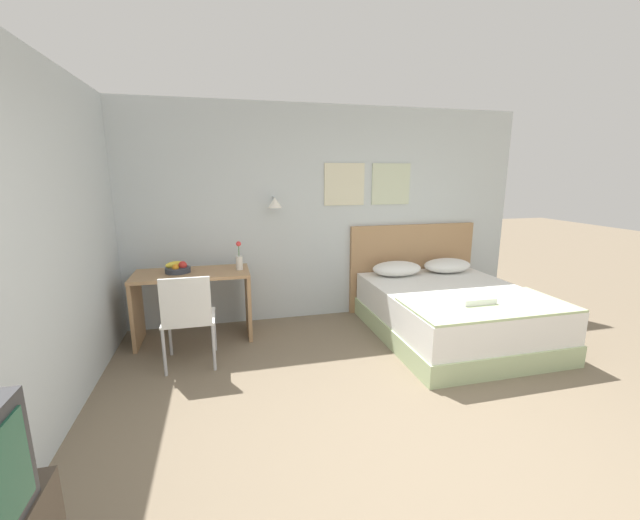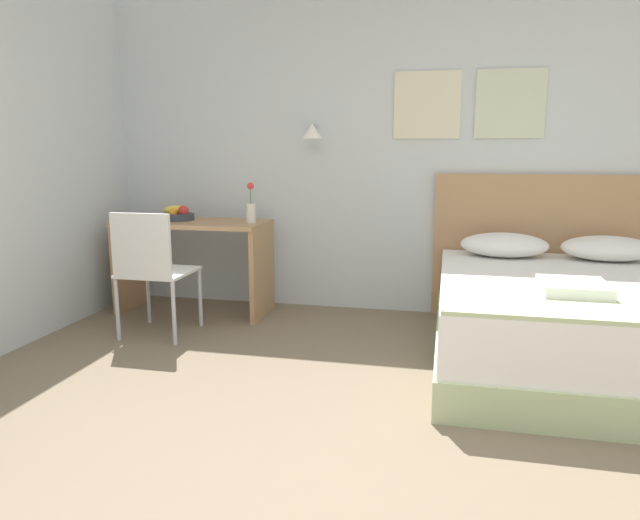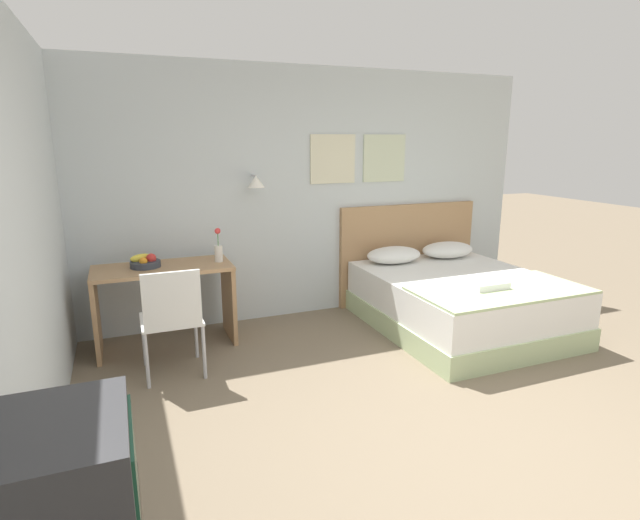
{
  "view_description": "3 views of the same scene",
  "coord_description": "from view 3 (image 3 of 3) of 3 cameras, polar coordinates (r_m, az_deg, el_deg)",
  "views": [
    {
      "loc": [
        -1.16,
        -1.83,
        1.83
      ],
      "look_at": [
        -0.32,
        1.53,
        1.07
      ],
      "focal_mm": 22.0,
      "sensor_mm": 36.0,
      "label": 1
    },
    {
      "loc": [
        0.53,
        -1.8,
        1.35
      ],
      "look_at": [
        -0.19,
        1.47,
        0.7
      ],
      "focal_mm": 32.0,
      "sensor_mm": 36.0,
      "label": 2
    },
    {
      "loc": [
        -1.83,
        -2.1,
        1.91
      ],
      "look_at": [
        -0.26,
        1.81,
        0.89
      ],
      "focal_mm": 28.0,
      "sensor_mm": 36.0,
      "label": 3
    }
  ],
  "objects": [
    {
      "name": "television",
      "position": [
        1.79,
        -27.92,
        -22.23
      ],
      "size": [
        0.44,
        0.49,
        0.43
      ],
      "color": "#2D2D30",
      "rests_on": "tv_stand"
    },
    {
      "name": "desk",
      "position": [
        4.85,
        -17.37,
        -3.36
      ],
      "size": [
        1.23,
        0.58,
        0.77
      ],
      "color": "#A87F56",
      "rests_on": "ground_plane"
    },
    {
      "name": "wall_back",
      "position": [
        5.42,
        -2.08,
        7.52
      ],
      "size": [
        5.45,
        0.31,
        2.65
      ],
      "color": "silver",
      "rests_on": "ground_plane"
    },
    {
      "name": "throw_blanket",
      "position": [
        4.84,
        19.97,
        -3.24
      ],
      "size": [
        1.6,
        0.79,
        0.02
      ],
      "color": "#B2C693",
      "rests_on": "bed"
    },
    {
      "name": "headboard",
      "position": [
        6.07,
        10.0,
        0.82
      ],
      "size": [
        1.77,
        0.06,
        1.17
      ],
      "color": "#A87F56",
      "rests_on": "ground_plane"
    },
    {
      "name": "flower_vase",
      "position": [
        4.81,
        -11.53,
        1.14
      ],
      "size": [
        0.08,
        0.08,
        0.32
      ],
      "color": "silver",
      "rests_on": "desk"
    },
    {
      "name": "desk_chair",
      "position": [
        4.17,
        -16.58,
        -5.94
      ],
      "size": [
        0.48,
        0.48,
        0.93
      ],
      "color": "white",
      "rests_on": "ground_plane"
    },
    {
      "name": "ground_plane",
      "position": [
        3.37,
        16.91,
        -21.47
      ],
      "size": [
        24.0,
        24.0,
        0.0
      ],
      "primitive_type": "plane",
      "color": "#756651"
    },
    {
      "name": "folded_towel_near_foot",
      "position": [
        4.87,
        18.06,
        -2.49
      ],
      "size": [
        0.35,
        0.35,
        0.06
      ],
      "color": "white",
      "rests_on": "throw_blanket"
    },
    {
      "name": "bed",
      "position": [
        5.34,
        15.63,
        -4.66
      ],
      "size": [
        1.65,
        1.98,
        0.56
      ],
      "color": "#B2C693",
      "rests_on": "ground_plane"
    },
    {
      "name": "pillow_right",
      "position": [
        6.02,
        14.36,
        1.14
      ],
      "size": [
        0.64,
        0.41,
        0.18
      ],
      "color": "white",
      "rests_on": "bed"
    },
    {
      "name": "pillow_left",
      "position": [
        5.63,
        8.44,
        0.58
      ],
      "size": [
        0.64,
        0.41,
        0.18
      ],
      "color": "white",
      "rests_on": "bed"
    },
    {
      "name": "fruit_bowl",
      "position": [
        4.8,
        -19.35,
        -0.24
      ],
      "size": [
        0.28,
        0.27,
        0.12
      ],
      "color": "#333842",
      "rests_on": "desk"
    }
  ]
}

